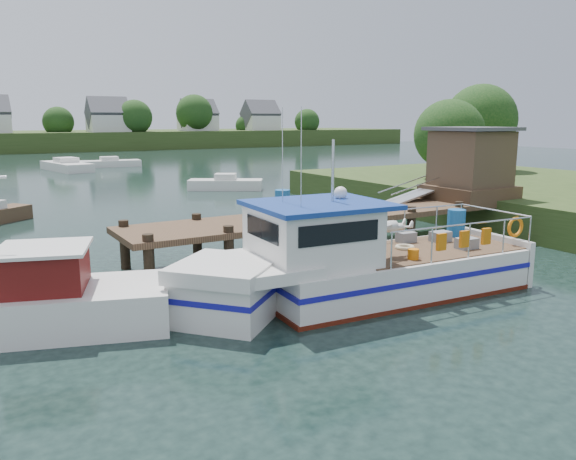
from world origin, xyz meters
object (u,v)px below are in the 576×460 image
moored_far (109,163)px  moored_d (67,166)px  moored_b (226,184)px  work_boat (6,305)px  dock (427,183)px  lobster_boat (354,266)px  moored_c (387,175)px

moored_far → moored_d: 5.27m
moored_b → moored_far: bearing=91.5°
work_boat → moored_d: (8.65, 43.26, -0.18)m
dock → moored_d: dock is taller
lobster_boat → moored_far: bearing=87.9°
lobster_boat → moored_far: (5.01, 47.86, -0.53)m
moored_far → moored_b: bearing=-94.3°
work_boat → moored_d: 44.12m
lobster_boat → dock: bearing=37.6°
dock → work_boat: 16.18m
moored_c → moored_d: size_ratio=0.81×
moored_c → dock: bearing=-122.2°
dock → work_boat: dock is taller
dock → moored_far: (-2.55, 42.80, -1.85)m
lobster_boat → moored_b: (7.19, 23.92, -0.51)m
lobster_boat → moored_d: lobster_boat is taller
moored_c → moored_d: 30.28m
moored_b → moored_c: bearing=-4.8°
lobster_boat → work_boat: size_ratio=1.38×
lobster_boat → moored_d: (0.39, 45.32, -0.46)m
lobster_boat → work_boat: (-8.26, 2.06, -0.27)m
moored_far → moored_b: size_ratio=1.22×
moored_far → moored_b: (2.17, -23.94, 0.03)m
lobster_boat → moored_far: 48.13m
moored_b → dock: bearing=-92.5°
dock → moored_far: 42.92m
work_boat → moored_d: work_boat is taller
dock → moored_b: (-0.38, 18.86, -1.83)m
work_boat → moored_b: bearing=72.8°
moored_b → moored_c: (14.32, -0.30, -0.06)m
lobster_boat → moored_far: size_ratio=1.67×
moored_b → work_boat: bearing=-128.9°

